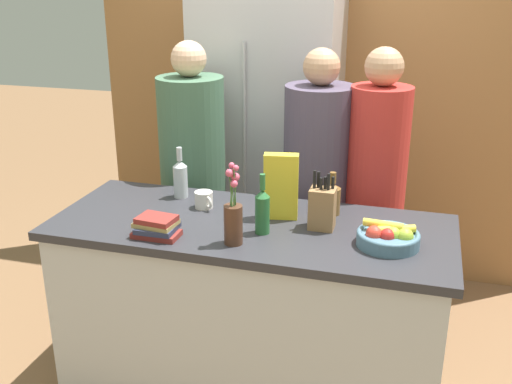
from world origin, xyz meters
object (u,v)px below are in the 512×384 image
at_px(flower_vase, 233,218).
at_px(book_stack, 157,227).
at_px(bottle_wine, 180,178).
at_px(person_in_red_tee, 375,186).
at_px(knife_block, 322,208).
at_px(person_at_sink, 193,172).
at_px(fruit_bowl, 388,237).
at_px(bottle_oil, 332,198).
at_px(refrigerator, 268,139).
at_px(bottle_vinegar, 262,210).
at_px(cereal_box, 281,187).
at_px(coffee_mug, 204,200).
at_px(person_in_blue, 317,184).

bearing_deg(flower_vase, book_stack, -176.44).
xyz_separation_m(bottle_wine, person_in_red_tee, (0.94, 0.38, -0.09)).
relative_size(knife_block, person_in_red_tee, 0.16).
bearing_deg(person_at_sink, fruit_bowl, -41.36).
distance_m(knife_block, bottle_oil, 0.18).
relative_size(book_stack, bottle_wine, 0.77).
distance_m(refrigerator, book_stack, 1.46).
xyz_separation_m(refrigerator, knife_block, (0.56, -1.17, 0.03)).
relative_size(bottle_oil, bottle_vinegar, 0.76).
distance_m(cereal_box, book_stack, 0.59).
bearing_deg(coffee_mug, bottle_oil, 8.83).
relative_size(bottle_wine, person_in_blue, 0.16).
height_order(knife_block, bottle_oil, knife_block).
height_order(person_at_sink, person_in_blue, person_at_sink).
relative_size(fruit_bowl, person_at_sink, 0.16).
distance_m(knife_block, bottle_vinegar, 0.27).
xyz_separation_m(flower_vase, cereal_box, (0.12, 0.33, 0.04)).
distance_m(bottle_wine, person_in_blue, 0.75).
relative_size(person_at_sink, person_in_red_tee, 1.00).
relative_size(cereal_box, bottle_vinegar, 1.13).
distance_m(knife_block, flower_vase, 0.42).
xyz_separation_m(cereal_box, person_in_red_tee, (0.39, 0.51, -0.14)).
xyz_separation_m(coffee_mug, person_at_sink, (-0.26, 0.49, -0.04)).
bearing_deg(person_in_red_tee, person_in_blue, 165.39).
distance_m(cereal_box, person_in_red_tee, 0.65).
distance_m(refrigerator, bottle_vinegar, 1.33).
xyz_separation_m(refrigerator, book_stack, (-0.11, -1.45, -0.02)).
height_order(bottle_wine, person_at_sink, person_at_sink).
xyz_separation_m(knife_block, bottle_vinegar, (-0.24, -0.12, 0.01)).
height_order(knife_block, book_stack, knife_block).
bearing_deg(fruit_bowl, person_at_sink, 149.18).
xyz_separation_m(refrigerator, person_in_blue, (0.43, -0.57, -0.07)).
xyz_separation_m(cereal_box, person_in_blue, (0.08, 0.53, -0.16)).
height_order(refrigerator, coffee_mug, refrigerator).
bearing_deg(coffee_mug, fruit_bowl, -11.97).
distance_m(cereal_box, bottle_vinegar, 0.20).
bearing_deg(bottle_oil, bottle_wine, 179.00).
relative_size(refrigerator, person_in_blue, 1.20).
distance_m(cereal_box, bottle_wine, 0.57).
distance_m(refrigerator, person_in_red_tee, 0.95).
bearing_deg(knife_block, person_in_red_tee, 72.29).
bearing_deg(coffee_mug, person_in_red_tee, 32.38).
bearing_deg(cereal_box, knife_block, -17.84).
bearing_deg(flower_vase, person_at_sink, 121.64).
xyz_separation_m(coffee_mug, person_in_blue, (0.46, 0.51, -0.05)).
relative_size(bottle_oil, person_at_sink, 0.12).
height_order(bottle_vinegar, person_at_sink, person_at_sink).
relative_size(refrigerator, fruit_bowl, 7.52).
height_order(coffee_mug, bottle_wine, bottle_wine).
distance_m(refrigerator, cereal_box, 1.16).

